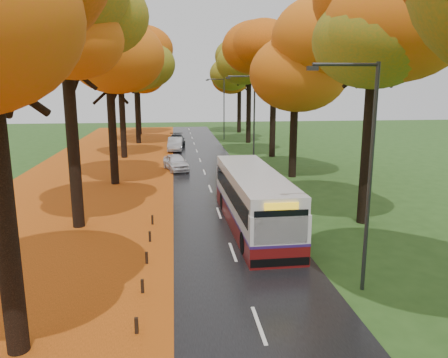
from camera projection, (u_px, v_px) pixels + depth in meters
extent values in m
cube|color=black|center=(209.00, 186.00, 31.87)|extent=(6.50, 90.00, 0.04)
cube|color=silver|center=(209.00, 185.00, 31.86)|extent=(0.12, 90.00, 0.01)
cube|color=#7B360B|center=(82.00, 189.00, 30.87)|extent=(12.00, 90.00, 0.02)
cube|color=orange|center=(167.00, 186.00, 31.52)|extent=(0.90, 90.00, 0.01)
cylinder|color=black|center=(2.00, 203.00, 11.26)|extent=(0.60, 0.60, 8.58)
cylinder|color=black|center=(73.00, 139.00, 21.81)|extent=(0.60, 0.60, 9.15)
ellipsoid|color=#D15A17|center=(64.00, 19.00, 20.59)|extent=(8.00, 8.00, 6.24)
cylinder|color=black|center=(112.00, 130.00, 31.70)|extent=(0.60, 0.60, 8.00)
ellipsoid|color=#D15A17|center=(109.00, 59.00, 30.64)|extent=(9.20, 9.20, 7.18)
cylinder|color=black|center=(122.00, 115.00, 43.22)|extent=(0.60, 0.60, 8.58)
ellipsoid|color=#D15A17|center=(120.00, 59.00, 42.08)|extent=(8.00, 8.00, 6.24)
cylinder|color=black|center=(137.00, 106.00, 53.91)|extent=(0.60, 0.60, 9.15)
ellipsoid|color=#D15A17|center=(135.00, 59.00, 52.69)|extent=(9.20, 9.20, 7.18)
cylinder|color=black|center=(139.00, 107.00, 63.67)|extent=(0.60, 0.60, 8.00)
ellipsoid|color=#D15A17|center=(137.00, 72.00, 62.60)|extent=(8.00, 8.00, 6.24)
cylinder|color=black|center=(368.00, 137.00, 22.50)|extent=(0.60, 0.60, 9.22)
ellipsoid|color=#D95710|center=(376.00, 19.00, 21.27)|extent=(8.20, 8.20, 6.40)
cylinder|color=black|center=(294.00, 126.00, 34.19)|extent=(0.60, 0.60, 8.19)
ellipsoid|color=#D95710|center=(296.00, 58.00, 33.10)|extent=(9.20, 9.20, 7.18)
cylinder|color=black|center=(273.00, 114.00, 43.91)|extent=(0.60, 0.60, 8.70)
ellipsoid|color=#D95710|center=(274.00, 58.00, 42.75)|extent=(8.20, 8.20, 6.40)
cylinder|color=black|center=(249.00, 106.00, 54.47)|extent=(0.60, 0.60, 9.22)
ellipsoid|color=#D95710|center=(249.00, 58.00, 53.24)|extent=(9.20, 9.20, 7.18)
cylinder|color=black|center=(239.00, 105.00, 66.29)|extent=(0.60, 0.60, 8.19)
ellipsoid|color=#D95710|center=(239.00, 71.00, 65.20)|extent=(8.20, 8.20, 6.40)
cube|color=black|center=(136.00, 326.00, 12.96)|extent=(0.11, 0.11, 0.52)
cube|color=black|center=(142.00, 286.00, 15.48)|extent=(0.11, 0.11, 0.52)
cube|color=black|center=(147.00, 258.00, 18.01)|extent=(0.11, 0.11, 0.52)
cube|color=black|center=(150.00, 237.00, 20.53)|extent=(0.11, 0.11, 0.52)
cube|color=black|center=(152.00, 220.00, 23.05)|extent=(0.11, 0.11, 0.52)
cylinder|color=#333538|center=(370.00, 182.00, 14.98)|extent=(0.14, 0.14, 8.00)
cylinder|color=#333538|center=(346.00, 65.00, 14.03)|extent=(2.20, 0.11, 0.11)
cube|color=#333538|center=(312.00, 68.00, 13.93)|extent=(0.35, 0.18, 0.14)
cylinder|color=#333538|center=(254.00, 124.00, 36.34)|extent=(0.14, 0.14, 8.00)
cylinder|color=#333538|center=(241.00, 76.00, 35.38)|extent=(2.20, 0.11, 0.11)
cube|color=#333538|center=(228.00, 78.00, 35.29)|extent=(0.35, 0.18, 0.14)
cylinder|color=#333538|center=(224.00, 109.00, 57.69)|extent=(0.14, 0.14, 8.00)
cylinder|color=#333538|center=(216.00, 79.00, 56.74)|extent=(2.20, 0.11, 0.11)
cube|color=#333538|center=(207.00, 80.00, 56.64)|extent=(0.35, 0.18, 0.14)
cube|color=#5B0E0E|center=(253.00, 218.00, 22.67)|extent=(2.71, 10.97, 0.89)
cube|color=silver|center=(253.00, 197.00, 22.43)|extent=(2.71, 10.97, 1.29)
cube|color=silver|center=(254.00, 179.00, 22.22)|extent=(2.66, 10.75, 0.69)
cube|color=#331B60|center=(253.00, 209.00, 22.56)|extent=(2.73, 10.99, 0.12)
cube|color=black|center=(253.00, 190.00, 22.35)|extent=(2.73, 10.09, 0.84)
cube|color=black|center=(281.00, 227.00, 17.14)|extent=(2.18, 0.11, 1.39)
cube|color=yellow|center=(282.00, 206.00, 16.95)|extent=(1.37, 0.09, 0.28)
cube|color=black|center=(280.00, 262.00, 17.47)|extent=(2.43, 0.17, 0.35)
cylinder|color=black|center=(245.00, 243.00, 18.91)|extent=(0.30, 1.00, 0.99)
cylinder|color=black|center=(295.00, 241.00, 19.21)|extent=(0.30, 1.00, 0.99)
cylinder|color=black|center=(223.00, 201.00, 25.68)|extent=(0.30, 1.00, 0.99)
cylinder|color=black|center=(260.00, 200.00, 25.97)|extent=(0.30, 1.00, 0.99)
imported|color=silver|center=(176.00, 162.00, 37.41)|extent=(2.52, 4.29, 1.37)
imported|color=#A6A8AE|center=(175.00, 144.00, 48.37)|extent=(1.76, 4.48, 1.45)
imported|color=black|center=(177.00, 140.00, 52.55)|extent=(1.96, 4.59, 1.32)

